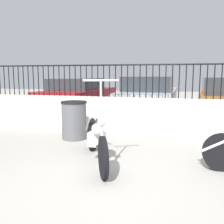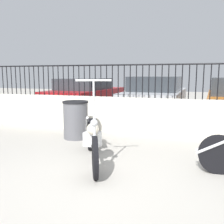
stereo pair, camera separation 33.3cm
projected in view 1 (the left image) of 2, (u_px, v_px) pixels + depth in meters
The scene contains 7 objects.
ground_plane at pixel (107, 182), 3.50m from camera, with size 40.00×40.00×0.00m, color #ADA89E.
low_wall at pixel (139, 116), 6.36m from camera, with size 9.00×0.18×0.92m.
fence_railing at pixel (140, 76), 6.21m from camera, with size 9.00×0.04×0.83m.
motorcycle_black at pixel (96, 138), 4.36m from camera, with size 1.02×1.93×1.43m.
trash_bin at pixel (74, 120), 5.83m from camera, with size 0.60×0.60×0.88m.
car_red at pixel (79, 96), 9.56m from camera, with size 1.90×4.11×1.36m.
car_silver at pixel (149, 96), 9.29m from camera, with size 1.95×4.57×1.43m.
Camera 1 is at (0.91, -3.19, 1.49)m, focal length 40.00 mm.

